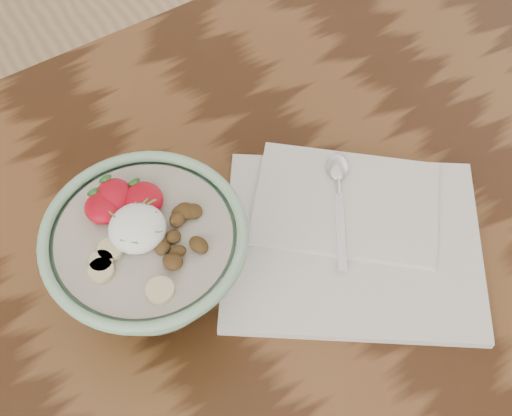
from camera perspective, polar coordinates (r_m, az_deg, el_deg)
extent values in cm
cube|color=#381E0E|center=(79.69, -5.08, -9.89)|extent=(160.00, 90.00, 4.00)
cylinder|color=#4C2D19|center=(153.41, 13.25, 9.00)|extent=(7.00, 7.00, 71.00)
cylinder|color=#88B791|center=(79.64, -8.00, -6.13)|extent=(9.09, 9.09, 1.30)
torus|color=#88B791|center=(70.45, -9.00, -2.21)|extent=(20.66, 20.66, 1.19)
cylinder|color=#C1B5A0|center=(71.00, -8.93, -2.48)|extent=(17.52, 17.52, 1.08)
ellipsoid|color=white|center=(69.83, -9.47, -1.60)|extent=(5.65, 5.65, 3.11)
ellipsoid|color=#AA0716|center=(71.90, -12.19, 0.01)|extent=(3.51, 3.86, 1.93)
cone|color=#286623|center=(72.56, -12.75, 1.02)|extent=(1.40, 1.03, 1.52)
ellipsoid|color=#AA0716|center=(72.47, -11.24, 1.03)|extent=(3.68, 4.04, 2.02)
cone|color=#286623|center=(73.18, -11.83, 2.07)|extent=(1.40, 1.03, 1.52)
ellipsoid|color=#AA0716|center=(71.63, -8.95, 0.71)|extent=(3.82, 4.20, 2.10)
cone|color=#286623|center=(72.34, -9.59, 1.80)|extent=(1.40, 1.03, 1.52)
cylinder|color=#CDBC87|center=(69.37, -12.26, -4.24)|extent=(2.31, 2.31, 0.70)
cylinder|color=#CDBC87|center=(69.87, -11.58, -3.30)|extent=(2.43, 2.43, 0.70)
cylinder|color=#CDBC87|center=(67.01, -7.69, -6.55)|extent=(2.67, 2.67, 0.70)
cylinder|color=#CDBC87|center=(68.93, -12.27, -4.90)|extent=(2.48, 2.48, 0.70)
ellipsoid|color=#4E3617|center=(70.80, -5.68, -0.23)|extent=(2.75, 2.76, 1.33)
ellipsoid|color=#4E3617|center=(70.81, -6.20, -0.38)|extent=(2.20, 2.09, 1.08)
ellipsoid|color=#4E3617|center=(69.48, -6.63, -2.28)|extent=(2.17, 2.16, 0.95)
ellipsoid|color=#4E3617|center=(68.60, -6.25, -3.46)|extent=(1.81, 1.55, 0.91)
ellipsoid|color=#4E3617|center=(69.01, -7.48, -3.16)|extent=(2.08, 2.07, 1.18)
ellipsoid|color=#4E3617|center=(67.94, -6.65, -4.31)|extent=(2.62, 2.60, 1.42)
ellipsoid|color=#4E3617|center=(68.56, -4.61, -2.95)|extent=(2.14, 2.49, 1.57)
ellipsoid|color=#4E3617|center=(68.09, -6.86, -4.27)|extent=(1.87, 2.08, 1.02)
ellipsoid|color=#4E3617|center=(70.38, -6.30, -0.91)|extent=(2.32, 2.22, 1.31)
ellipsoid|color=#4E3617|center=(70.74, -5.02, -0.26)|extent=(2.39, 2.42, 1.22)
cylinder|color=#4F8839|center=(69.15, -8.09, -0.75)|extent=(0.91, 1.11, 0.22)
cylinder|color=#4F8839|center=(70.13, -8.55, 0.38)|extent=(1.24, 0.32, 0.22)
cylinder|color=#4F8839|center=(70.13, -9.32, 0.20)|extent=(0.59, 1.22, 0.22)
cylinder|color=#4F8839|center=(68.11, -10.13, -2.66)|extent=(1.38, 1.33, 0.24)
cylinder|color=#4F8839|center=(69.88, -11.29, -0.65)|extent=(0.50, 1.57, 0.23)
cylinder|color=#4F8839|center=(69.36, -9.38, -0.78)|extent=(1.70, 0.33, 0.24)
cylinder|color=#4F8839|center=(70.19, -9.06, 0.34)|extent=(1.46, 0.70, 0.23)
cylinder|color=#4F8839|center=(70.10, -8.57, 0.35)|extent=(1.70, 0.22, 0.24)
cylinder|color=#4F8839|center=(69.32, -9.16, -0.78)|extent=(1.57, 1.02, 0.24)
cylinder|color=#4F8839|center=(69.97, -9.05, 0.07)|extent=(1.26, 1.24, 0.24)
cylinder|color=#4F8839|center=(68.26, -8.19, -1.95)|extent=(1.58, 0.86, 0.24)
cube|color=silver|center=(82.24, 7.71, -2.85)|extent=(37.25, 35.86, 1.12)
cube|color=silver|center=(84.03, 7.22, 0.39)|extent=(25.56, 24.88, 0.67)
cube|color=silver|center=(81.25, 6.80, -1.92)|extent=(6.33, 9.08, 0.31)
cylinder|color=silver|center=(84.61, 6.60, 1.86)|extent=(1.96, 2.57, 0.62)
ellipsoid|color=silver|center=(86.00, 6.53, 3.29)|extent=(4.48, 4.88, 0.84)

